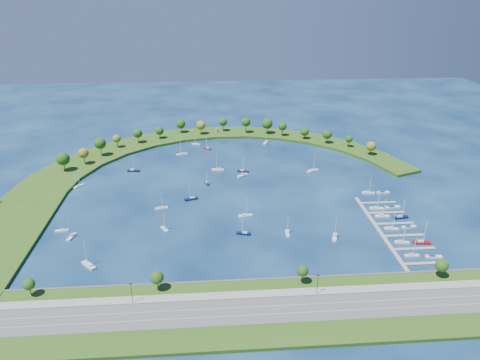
{
  "coord_description": "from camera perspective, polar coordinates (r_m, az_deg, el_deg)",
  "views": [
    {
      "loc": [
        -15.51,
        -271.71,
        128.24
      ],
      "look_at": [
        5.0,
        5.0,
        4.0
      ],
      "focal_mm": 33.54,
      "sensor_mm": 36.0,
      "label": 1
    }
  ],
  "objects": [
    {
      "name": "docked_boat_8",
      "position": [
        286.35,
        16.95,
        -3.42
      ],
      "size": [
        8.67,
        3.19,
        12.47
      ],
      "rotation": [
        0.0,
        0.0,
        -0.1
      ],
      "color": "silver",
      "rests_on": "ground"
    },
    {
      "name": "docked_boat_11",
      "position": [
        308.89,
        17.73,
        -1.51
      ],
      "size": [
        8.31,
        2.69,
        1.67
      ],
      "rotation": [
        0.0,
        0.0,
        0.05
      ],
      "color": "silver",
      "rests_on": "ground"
    },
    {
      "name": "moored_boat_20",
      "position": [
        250.19,
        11.98,
        -7.06
      ],
      "size": [
        4.98,
        8.57,
        12.16
      ],
      "rotation": [
        0.0,
        0.0,
        4.37
      ],
      "color": "silver",
      "rests_on": "ground"
    },
    {
      "name": "moored_boat_3",
      "position": [
        386.71,
        3.35,
        4.86
      ],
      "size": [
        6.44,
        9.24,
        13.36
      ],
      "rotation": [
        0.0,
        0.0,
        4.23
      ],
      "color": "silver",
      "rests_on": "ground"
    },
    {
      "name": "docked_boat_6",
      "position": [
        278.26,
        17.63,
        -4.35
      ],
      "size": [
        8.51,
        2.94,
        12.29
      ],
      "rotation": [
        0.0,
        0.0,
        -0.07
      ],
      "color": "silver",
      "rests_on": "ground"
    },
    {
      "name": "moored_boat_16",
      "position": [
        249.7,
        6.07,
        -6.7
      ],
      "size": [
        2.66,
        7.49,
        10.8
      ],
      "rotation": [
        0.0,
        0.0,
        1.49
      ],
      "color": "silver",
      "rests_on": "ground"
    },
    {
      "name": "docked_boat_9",
      "position": [
        290.81,
        18.83,
        -3.29
      ],
      "size": [
        9.61,
        3.86,
        1.91
      ],
      "rotation": [
        0.0,
        0.0,
        0.14
      ],
      "color": "silver",
      "rests_on": "ground"
    },
    {
      "name": "docked_boat_10",
      "position": [
        305.44,
        15.99,
        -1.52
      ],
      "size": [
        8.3,
        3.45,
        11.83
      ],
      "rotation": [
        0.0,
        0.0,
        -0.15
      ],
      "color": "silver",
      "rests_on": "ground"
    },
    {
      "name": "docked_boat_4",
      "position": [
        266.75,
        18.71,
        -5.81
      ],
      "size": [
        8.0,
        3.29,
        11.42
      ],
      "rotation": [
        0.0,
        0.0,
        -0.15
      ],
      "color": "silver",
      "rests_on": "ground"
    },
    {
      "name": "docked_boat_7",
      "position": [
        280.55,
        19.78,
        -4.43
      ],
      "size": [
        8.82,
        3.63,
        12.58
      ],
      "rotation": [
        0.0,
        0.0,
        0.15
      ],
      "color": "#090E3E",
      "rests_on": "ground"
    },
    {
      "name": "moored_boat_5",
      "position": [
        255.97,
        -9.57,
        -6.1
      ],
      "size": [
        5.22,
        6.69,
        9.91
      ],
      "rotation": [
        0.0,
        0.0,
        5.28
      ],
      "color": "silver",
      "rests_on": "ground"
    },
    {
      "name": "moored_boat_1",
      "position": [
        287.28,
        -6.22,
        -2.34
      ],
      "size": [
        8.9,
        4.89,
        12.61
      ],
      "rotation": [
        0.0,
        0.0,
        3.45
      ],
      "color": "#090E3E",
      "rests_on": "ground"
    },
    {
      "name": "ground",
      "position": [
        300.86,
        -0.88,
        -1.11
      ],
      "size": [
        700.0,
        700.0,
        0.0
      ],
      "primitive_type": "plane",
      "color": "#071D3E",
      "rests_on": "ground"
    },
    {
      "name": "moored_boat_10",
      "position": [
        331.65,
        9.24,
        1.22
      ],
      "size": [
        9.72,
        6.67,
        14.01
      ],
      "rotation": [
        0.0,
        0.0,
        0.47
      ],
      "color": "silver",
      "rests_on": "ground"
    },
    {
      "name": "moored_boat_11",
      "position": [
        265.95,
        0.69,
        -4.49
      ],
      "size": [
        8.53,
        3.91,
        12.11
      ],
      "rotation": [
        0.0,
        0.0,
        0.2
      ],
      "color": "silver",
      "rests_on": "ground"
    },
    {
      "name": "moored_boat_17",
      "position": [
        269.82,
        -21.72,
        -5.94
      ],
      "size": [
        7.32,
        2.62,
        10.55
      ],
      "rotation": [
        0.0,
        0.0,
        3.23
      ],
      "color": "silver",
      "rests_on": "ground"
    },
    {
      "name": "south_shoreline",
      "position": [
        196.43,
        1.37,
        -16.26
      ],
      "size": [
        420.0,
        43.1,
        11.6
      ],
      "color": "#2A5115",
      "rests_on": "ground"
    },
    {
      "name": "dock_system",
      "position": [
        266.31,
        18.71,
        -5.99
      ],
      "size": [
        24.28,
        82.0,
        1.6
      ],
      "color": "gray",
      "rests_on": "ground"
    },
    {
      "name": "moored_boat_12",
      "position": [
        308.17,
        -4.23,
        -0.37
      ],
      "size": [
        3.82,
        6.69,
        9.49
      ],
      "rotation": [
        0.0,
        0.0,
        5.04
      ],
      "color": "#090E3E",
      "rests_on": "ground"
    },
    {
      "name": "moored_boat_13",
      "position": [
        326.64,
        0.38,
        1.18
      ],
      "size": [
        8.42,
        5.17,
        11.99
      ],
      "rotation": [
        0.0,
        0.0,
        5.9
      ],
      "color": "#090E3E",
      "rests_on": "ground"
    },
    {
      "name": "docked_boat_2",
      "position": [
        255.45,
        19.89,
        -7.4
      ],
      "size": [
        7.94,
        3.29,
        11.32
      ],
      "rotation": [
        0.0,
        0.0,
        -0.15
      ],
      "color": "silver",
      "rests_on": "ground"
    },
    {
      "name": "moored_boat_15",
      "position": [
        234.6,
        -18.69,
        -10.19
      ],
      "size": [
        8.49,
        8.69,
        13.95
      ],
      "rotation": [
        0.0,
        0.0,
        2.34
      ],
      "color": "silver",
      "rests_on": "ground"
    },
    {
      "name": "breakwater",
      "position": [
        346.15,
        -9.05,
        2.24
      ],
      "size": [
        286.74,
        247.64,
        2.0
      ],
      "color": "#2A5115",
      "rests_on": "ground"
    },
    {
      "name": "moored_boat_6",
      "position": [
        336.67,
        -13.4,
        1.21
      ],
      "size": [
        9.24,
        3.79,
        13.18
      ],
      "rotation": [
        0.0,
        0.0,
        6.14
      ],
      "color": "#090E3E",
      "rests_on": "ground"
    },
    {
      "name": "moored_boat_7",
      "position": [
        329.68,
        -2.84,
        1.38
      ],
      "size": [
        9.15,
        3.54,
        13.1
      ],
      "rotation": [
        0.0,
        0.0,
        3.02
      ],
      "color": "silver",
      "rests_on": "ground"
    },
    {
      "name": "moored_boat_2",
      "position": [
        261.87,
        -20.64,
        -6.7
      ],
      "size": [
        3.99,
        8.13,
        11.51
      ],
      "rotation": [
        0.0,
        0.0,
        4.47
      ],
      "color": "silver",
      "rests_on": "ground"
    },
    {
      "name": "breakwater_trees",
      "position": [
        376.42,
        -4.54,
        5.82
      ],
      "size": [
        239.66,
        93.13,
        14.88
      ],
      "color": "#382314",
      "rests_on": "breakwater"
    },
    {
      "name": "docked_boat_3",
      "position": [
        258.93,
        22.12,
        -7.31
      ],
      "size": [
        9.26,
        3.43,
        13.3
      ],
      "rotation": [
        0.0,
        0.0,
        -0.1
      ],
      "color": "maroon",
      "rests_on": "ground"
    },
    {
      "name": "docked_boat_1",
      "position": [
        249.13,
        23.39,
        -8.94
      ],
      "size": [
        8.35,
        3.09,
        1.67
      ],
      "rotation": [
        0.0,
        0.0,
        -0.1
      ],
      "color": "silver",
      "rests_on": "ground"
    },
    {
      "name": "harbor_tower",
      "position": [
        407.72,
        -2.98,
        6.34
      ],
      "size": [
        2.6,
        2.6,
        3.83
      ],
      "color": "gray",
      "rests_on": "breakwater"
    },
    {
      "name": "moored_boat_0",
      "position": [
        372.75,
        -4.19,
        4.07
      ],
      "size": [
        6.85,
        5.82,
        10.39
      ],
      "rotation": [
        0.0,
        0.0,
        2.5
      ],
      "color": "maroon",
      "rests_on": "ground"
    },
    {
      "name": "moored_boat_8",
      "position": [
        383.61,
        -5.6,
        4.61
      ],
      "size": [
        7.75,
        3.86,
        10.97
      ],
      "rotation": [
        0.0,
        0.0,
        2.89
      ],
      "color": "silver",
      "rests_on": "ground"
    },
    {
      "name": "moored_boat_18",
      "position": [
        248.25,
        0.46,
        -6.74
      ],
      "size": [
        8.02,
        4.11,
        11.35
      ],
      "rotation": [
        0.0,
        0.0,
        2.88
      ],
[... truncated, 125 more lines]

